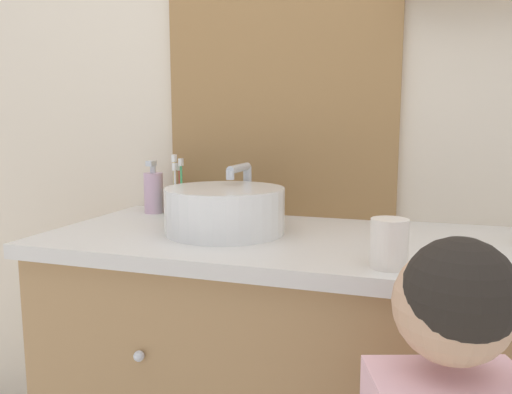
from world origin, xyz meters
TOP-DOWN VIEW (x-y plane):
  - wall_back at (0.02, 0.62)m, footprint 3.20×0.18m
  - vanity_counter at (0.00, 0.31)m, footprint 1.23×0.58m
  - sink_basin at (-0.18, 0.30)m, footprint 0.30×0.35m
  - toothbrush_holder at (-0.41, 0.49)m, footprint 0.07×0.07m
  - soap_dispenser at (-0.49, 0.50)m, footprint 0.06×0.06m
  - drinking_cup at (0.23, 0.10)m, footprint 0.07×0.07m

SIDE VIEW (x-z plane):
  - vanity_counter at x=0.00m, z-range 0.00..0.80m
  - drinking_cup at x=0.23m, z-range 0.80..0.89m
  - toothbrush_holder at x=-0.41m, z-range 0.75..0.94m
  - sink_basin at x=-0.18m, z-range 0.77..0.94m
  - soap_dispenser at x=-0.49m, z-range 0.78..0.94m
  - wall_back at x=0.02m, z-range 0.03..2.53m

